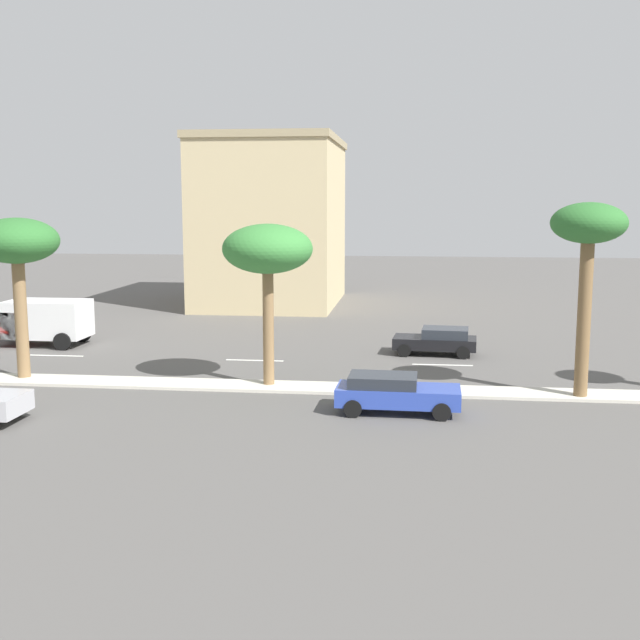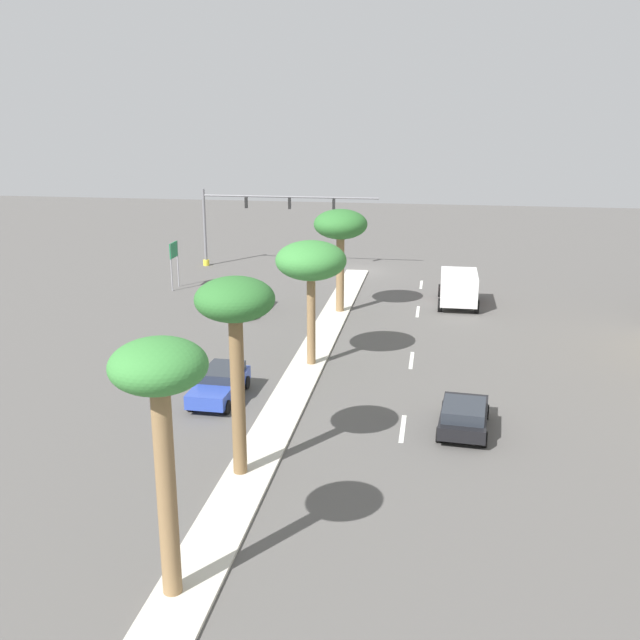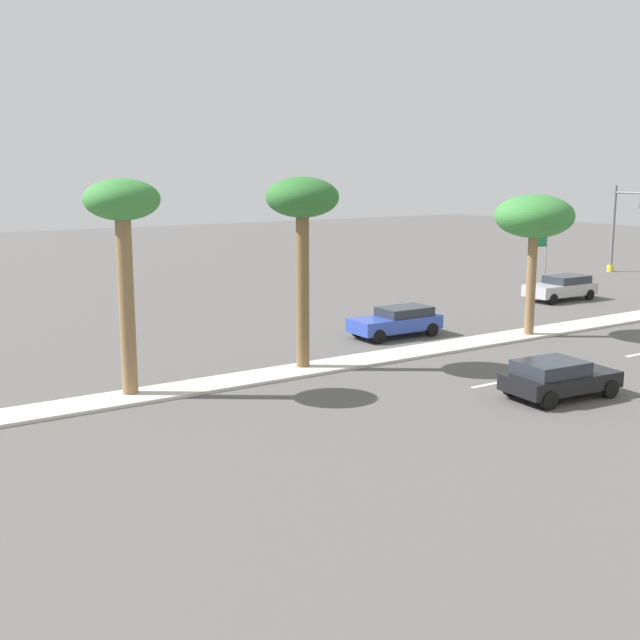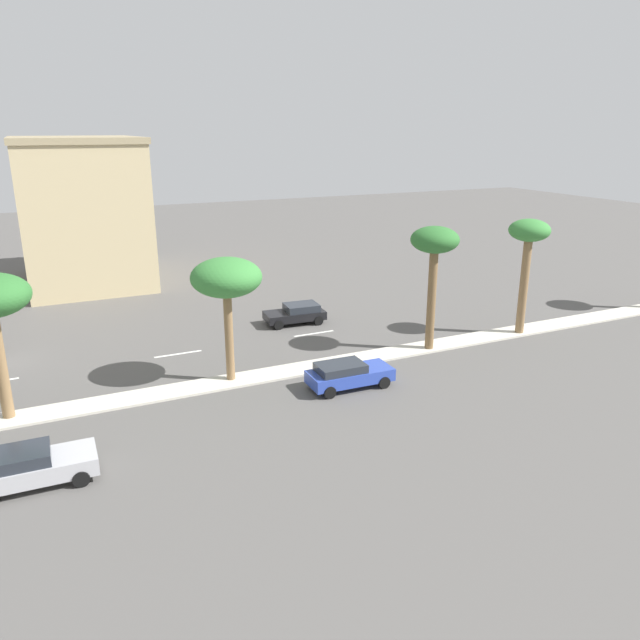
{
  "view_description": "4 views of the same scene",
  "coord_description": "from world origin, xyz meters",
  "px_view_note": "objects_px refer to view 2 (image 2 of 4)",
  "views": [
    {
      "loc": [
        30.59,
        29.36,
        7.48
      ],
      "look_at": [
        2.82,
        26.05,
        3.27
      ],
      "focal_mm": 43.78,
      "sensor_mm": 36.0,
      "label": 1
    },
    {
      "loc": [
        -6.54,
        59.53,
        13.05
      ],
      "look_at": [
        -1.14,
        26.46,
        3.37
      ],
      "focal_mm": 41.03,
      "sensor_mm": 36.0,
      "label": 2
    },
    {
      "loc": [
        -25.75,
        52.2,
        7.78
      ],
      "look_at": [
        1.46,
        34.31,
        1.63
      ],
      "focal_mm": 44.92,
      "sensor_mm": 36.0,
      "label": 3
    },
    {
      "loc": [
        28.99,
        15.09,
        12.88
      ],
      "look_at": [
        -2.7,
        29.99,
        1.82
      ],
      "focal_mm": 34.28,
      "sensor_mm": 36.0,
      "label": 4
    }
  ],
  "objects_px": {
    "palm_tree_far": "(341,227)",
    "palm_tree_right": "(235,311)",
    "sedan_black_near": "(464,415)",
    "palm_tree_mid": "(311,263)",
    "sedan_silver_leading": "(243,300)",
    "traffic_signal_gantry": "(249,217)",
    "palm_tree_left": "(160,387)",
    "sedan_blue_right": "(220,383)",
    "directional_road_sign": "(174,255)",
    "box_truck": "(459,287)"
  },
  "relations": [
    {
      "from": "palm_tree_far",
      "to": "palm_tree_right",
      "type": "bearing_deg",
      "value": 88.52
    },
    {
      "from": "palm_tree_far",
      "to": "sedan_black_near",
      "type": "distance_m",
      "value": 19.94
    },
    {
      "from": "palm_tree_mid",
      "to": "palm_tree_far",
      "type": "bearing_deg",
      "value": -90.4
    },
    {
      "from": "palm_tree_mid",
      "to": "palm_tree_right",
      "type": "distance_m",
      "value": 12.33
    },
    {
      "from": "palm_tree_far",
      "to": "sedan_silver_leading",
      "type": "xyz_separation_m",
      "value": [
        6.43,
        0.83,
        -4.94
      ]
    },
    {
      "from": "traffic_signal_gantry",
      "to": "palm_tree_left",
      "type": "distance_m",
      "value": 44.24
    },
    {
      "from": "sedan_blue_right",
      "to": "sedan_silver_leading",
      "type": "bearing_deg",
      "value": -78.94
    },
    {
      "from": "traffic_signal_gantry",
      "to": "palm_tree_mid",
      "type": "distance_m",
      "value": 25.76
    },
    {
      "from": "palm_tree_right",
      "to": "sedan_black_near",
      "type": "relative_size",
      "value": 1.76
    },
    {
      "from": "palm_tree_right",
      "to": "sedan_silver_leading",
      "type": "distance_m",
      "value": 23.52
    },
    {
      "from": "palm_tree_left",
      "to": "sedan_blue_right",
      "type": "bearing_deg",
      "value": -78.49
    },
    {
      "from": "directional_road_sign",
      "to": "sedan_silver_leading",
      "type": "relative_size",
      "value": 0.77
    },
    {
      "from": "palm_tree_right",
      "to": "palm_tree_left",
      "type": "xyz_separation_m",
      "value": [
        0.01,
        7.08,
        -0.11
      ]
    },
    {
      "from": "directional_road_sign",
      "to": "box_truck",
      "type": "xyz_separation_m",
      "value": [
        -20.96,
        1.61,
        -1.25
      ]
    },
    {
      "from": "traffic_signal_gantry",
      "to": "sedan_blue_right",
      "type": "height_order",
      "value": "traffic_signal_gantry"
    },
    {
      "from": "traffic_signal_gantry",
      "to": "sedan_black_near",
      "type": "relative_size",
      "value": 3.61
    },
    {
      "from": "sedan_silver_leading",
      "to": "sedan_black_near",
      "type": "bearing_deg",
      "value": 129.82
    },
    {
      "from": "palm_tree_mid",
      "to": "sedan_silver_leading",
      "type": "xyz_separation_m",
      "value": [
        6.35,
        -9.81,
        -4.76
      ]
    },
    {
      "from": "traffic_signal_gantry",
      "to": "palm_tree_mid",
      "type": "xyz_separation_m",
      "value": [
        -9.55,
        23.89,
        1.29
      ]
    },
    {
      "from": "sedan_silver_leading",
      "to": "sedan_blue_right",
      "type": "xyz_separation_m",
      "value": [
        -2.94,
        15.03,
        -0.04
      ]
    },
    {
      "from": "directional_road_sign",
      "to": "palm_tree_right",
      "type": "height_order",
      "value": "palm_tree_right"
    },
    {
      "from": "traffic_signal_gantry",
      "to": "palm_tree_mid",
      "type": "bearing_deg",
      "value": 111.78
    },
    {
      "from": "palm_tree_left",
      "to": "sedan_silver_leading",
      "type": "xyz_separation_m",
      "value": [
        5.82,
        -29.18,
        -5.42
      ]
    },
    {
      "from": "traffic_signal_gantry",
      "to": "box_truck",
      "type": "distance_m",
      "value": 20.38
    },
    {
      "from": "palm_tree_left",
      "to": "sedan_blue_right",
      "type": "xyz_separation_m",
      "value": [
        2.88,
        -14.15,
        -5.46
      ]
    },
    {
      "from": "box_truck",
      "to": "directional_road_sign",
      "type": "bearing_deg",
      "value": -4.38
    },
    {
      "from": "palm_tree_far",
      "to": "palm_tree_left",
      "type": "relative_size",
      "value": 0.92
    },
    {
      "from": "traffic_signal_gantry",
      "to": "palm_tree_right",
      "type": "relative_size",
      "value": 2.05
    },
    {
      "from": "palm_tree_right",
      "to": "palm_tree_left",
      "type": "distance_m",
      "value": 7.08
    },
    {
      "from": "palm_tree_mid",
      "to": "palm_tree_left",
      "type": "xyz_separation_m",
      "value": [
        0.53,
        19.37,
        0.66
      ]
    },
    {
      "from": "palm_tree_far",
      "to": "sedan_black_near",
      "type": "xyz_separation_m",
      "value": [
        -7.66,
        17.72,
        -5.0
      ]
    },
    {
      "from": "directional_road_sign",
      "to": "sedan_blue_right",
      "type": "height_order",
      "value": "directional_road_sign"
    },
    {
      "from": "directional_road_sign",
      "to": "sedan_black_near",
      "type": "bearing_deg",
      "value": 132.9
    },
    {
      "from": "box_truck",
      "to": "sedan_silver_leading",
      "type": "bearing_deg",
      "value": 15.36
    },
    {
      "from": "traffic_signal_gantry",
      "to": "directional_road_sign",
      "type": "relative_size",
      "value": 4.28
    },
    {
      "from": "sedan_silver_leading",
      "to": "traffic_signal_gantry",
      "type": "bearing_deg",
      "value": -77.23
    },
    {
      "from": "palm_tree_far",
      "to": "palm_tree_left",
      "type": "distance_m",
      "value": 30.02
    },
    {
      "from": "sedan_silver_leading",
      "to": "box_truck",
      "type": "height_order",
      "value": "box_truck"
    },
    {
      "from": "palm_tree_mid",
      "to": "palm_tree_left",
      "type": "relative_size",
      "value": 0.89
    },
    {
      "from": "traffic_signal_gantry",
      "to": "box_truck",
      "type": "relative_size",
      "value": 2.85
    },
    {
      "from": "palm_tree_left",
      "to": "sedan_silver_leading",
      "type": "relative_size",
      "value": 1.6
    },
    {
      "from": "palm_tree_left",
      "to": "box_truck",
      "type": "bearing_deg",
      "value": -104.25
    },
    {
      "from": "palm_tree_far",
      "to": "palm_tree_right",
      "type": "distance_m",
      "value": 22.94
    },
    {
      "from": "directional_road_sign",
      "to": "sedan_black_near",
      "type": "height_order",
      "value": "directional_road_sign"
    },
    {
      "from": "sedan_black_near",
      "to": "sedan_blue_right",
      "type": "distance_m",
      "value": 11.3
    },
    {
      "from": "palm_tree_left",
      "to": "box_truck",
      "type": "xyz_separation_m",
      "value": [
        -8.4,
        -33.09,
        -4.89
      ]
    },
    {
      "from": "palm_tree_far",
      "to": "box_truck",
      "type": "xyz_separation_m",
      "value": [
        -7.8,
        -3.08,
        -4.4
      ]
    },
    {
      "from": "palm_tree_right",
      "to": "box_truck",
      "type": "height_order",
      "value": "palm_tree_right"
    },
    {
      "from": "box_truck",
      "to": "palm_tree_right",
      "type": "bearing_deg",
      "value": 72.12
    },
    {
      "from": "palm_tree_far",
      "to": "box_truck",
      "type": "distance_m",
      "value": 9.47
    }
  ]
}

